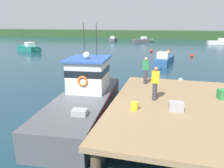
% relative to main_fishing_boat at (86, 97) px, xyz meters
% --- Properties ---
extents(ground_plane, '(200.00, 200.00, 0.00)m').
position_rel_main_fishing_boat_xyz_m(ground_plane, '(-0.15, -0.35, -1.01)').
color(ground_plane, '#193847').
extents(dock, '(6.00, 9.00, 1.20)m').
position_rel_main_fishing_boat_xyz_m(dock, '(4.65, -0.35, 0.07)').
color(dock, '#4C3D2D').
rests_on(dock, ground).
extents(main_fishing_boat, '(3.22, 9.92, 4.80)m').
position_rel_main_fishing_boat_xyz_m(main_fishing_boat, '(0.00, 0.00, 0.00)').
color(main_fishing_boat, '#4C4C51').
rests_on(main_fishing_boat, ground).
extents(crate_single_by_cleat, '(0.65, 0.52, 0.39)m').
position_rel_main_fishing_boat_xyz_m(crate_single_by_cleat, '(4.54, -1.21, 0.39)').
color(crate_single_by_cleat, '#9E9EA3').
rests_on(crate_single_by_cleat, dock).
extents(bait_bucket, '(0.32, 0.32, 0.34)m').
position_rel_main_fishing_boat_xyz_m(bait_bucket, '(2.82, -1.57, 0.36)').
color(bait_bucket, yellow).
rests_on(bait_bucket, dock).
extents(deckhand_by_the_boat, '(0.36, 0.22, 1.63)m').
position_rel_main_fishing_boat_xyz_m(deckhand_by_the_boat, '(3.56, -0.10, 1.05)').
color(deckhand_by_the_boat, '#383842').
rests_on(deckhand_by_the_boat, dock).
extents(deckhand_further_back, '(0.36, 0.22, 1.63)m').
position_rel_main_fishing_boat_xyz_m(deckhand_further_back, '(2.81, 2.70, 1.05)').
color(deckhand_further_back, '#383842').
rests_on(deckhand_further_back, dock).
extents(moored_boat_outer_mooring, '(1.53, 5.41, 1.37)m').
position_rel_main_fishing_boat_xyz_m(moored_boat_outer_mooring, '(-10.42, 46.51, -0.54)').
color(moored_boat_outer_mooring, '#4C4C51').
rests_on(moored_boat_outer_mooring, ground).
extents(moored_boat_mid_harbor, '(2.34, 6.18, 1.54)m').
position_rel_main_fishing_boat_xyz_m(moored_boat_mid_harbor, '(3.57, 15.78, -0.48)').
color(moored_boat_mid_harbor, '#285184').
rests_on(moored_boat_mid_harbor, ground).
extents(moored_boat_far_left, '(6.09, 3.87, 1.57)m').
position_rel_main_fishing_boat_xyz_m(moored_boat_far_left, '(-19.37, 22.77, -0.47)').
color(moored_boat_far_left, '#196B5B').
rests_on(moored_boat_far_left, ground).
extents(moored_boat_near_channel, '(5.47, 1.95, 1.37)m').
position_rel_main_fishing_boat_xyz_m(moored_boat_near_channel, '(15.12, 44.74, -0.54)').
color(moored_boat_near_channel, silver).
rests_on(moored_boat_near_channel, ground).
extents(moored_boat_off_the_point, '(5.06, 4.68, 1.46)m').
position_rel_main_fishing_boat_xyz_m(moored_boat_off_the_point, '(-2.49, 45.38, -0.50)').
color(moored_boat_off_the_point, '#4C4C51').
rests_on(moored_boat_off_the_point, ground).
extents(mooring_buoy_outer, '(0.52, 0.52, 0.52)m').
position_rel_main_fishing_boat_xyz_m(mooring_buoy_outer, '(4.03, 26.31, -0.75)').
color(mooring_buoy_outer, '#EA5B19').
rests_on(mooring_buoy_outer, ground).
extents(mooring_buoy_inshore, '(0.48, 0.48, 0.48)m').
position_rel_main_fishing_boat_xyz_m(mooring_buoy_inshore, '(1.26, 27.10, -0.77)').
color(mooring_buoy_inshore, red).
rests_on(mooring_buoy_inshore, ground).
extents(mooring_buoy_channel_marker, '(0.45, 0.45, 0.45)m').
position_rel_main_fishing_boat_xyz_m(mooring_buoy_channel_marker, '(7.38, 22.94, -0.78)').
color(mooring_buoy_channel_marker, red).
rests_on(mooring_buoy_channel_marker, ground).
extents(mooring_buoy_spare_mooring, '(0.44, 0.44, 0.44)m').
position_rel_main_fishing_boat_xyz_m(mooring_buoy_spare_mooring, '(5.18, 7.76, -0.79)').
color(mooring_buoy_spare_mooring, silver).
rests_on(mooring_buoy_spare_mooring, ground).
extents(far_shoreline, '(120.00, 8.00, 2.40)m').
position_rel_main_fishing_boat_xyz_m(far_shoreline, '(-0.15, 61.65, 0.19)').
color(far_shoreline, '#284723').
rests_on(far_shoreline, ground).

